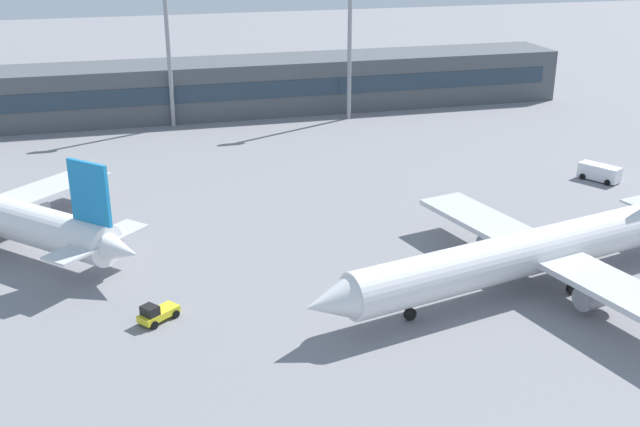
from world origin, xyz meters
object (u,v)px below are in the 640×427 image
object	(u,v)px
floodlight_tower_east	(350,25)
service_van_white	(599,172)
floodlight_tower_west	(168,37)
airplane_near	(533,252)
baggage_tug_yellow	(156,313)

from	to	relation	value
floodlight_tower_east	service_van_white	bearing A→B (deg)	-61.02
floodlight_tower_west	floodlight_tower_east	bearing A→B (deg)	-4.28
airplane_near	floodlight_tower_west	size ratio (longest dim) A/B	1.88
airplane_near	service_van_white	xyz separation A→B (m)	(24.00, 25.19, -2.42)
service_van_white	floodlight_tower_west	bearing A→B (deg)	140.71
airplane_near	floodlight_tower_west	distance (m)	72.79
airplane_near	floodlight_tower_west	bearing A→B (deg)	111.90
service_van_white	floodlight_tower_west	xyz separation A→B (m)	(-50.84, 41.61, 13.22)
baggage_tug_yellow	service_van_white	xyz separation A→B (m)	(57.88, 22.95, 0.31)
baggage_tug_yellow	floodlight_tower_west	size ratio (longest dim) A/B	0.15
baggage_tug_yellow	floodlight_tower_west	distance (m)	66.33
baggage_tug_yellow	floodlight_tower_east	distance (m)	73.53
service_van_white	floodlight_tower_west	size ratio (longest dim) A/B	0.22
airplane_near	floodlight_tower_west	world-z (taller)	floodlight_tower_west
service_van_white	floodlight_tower_east	xyz separation A→B (m)	(-21.84, 39.43, 14.40)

